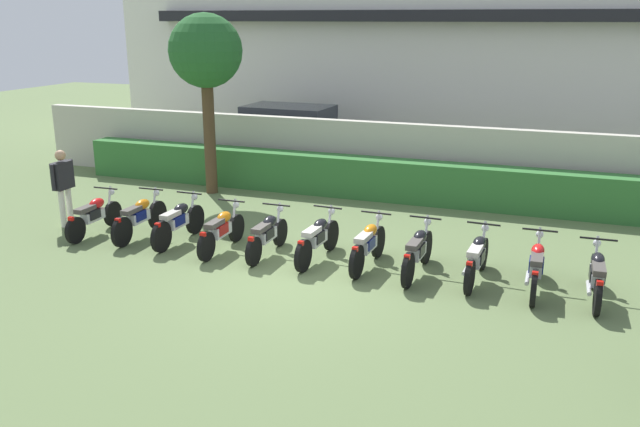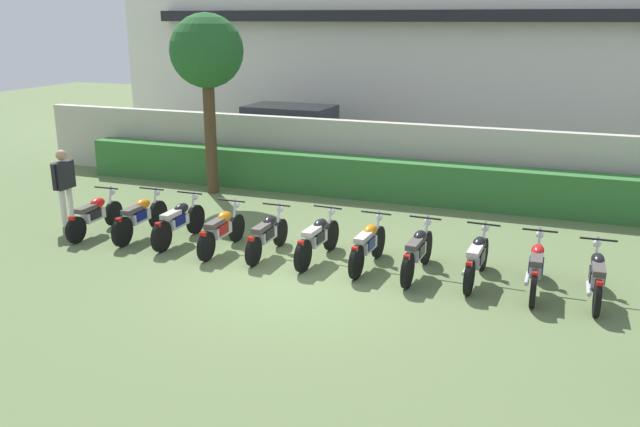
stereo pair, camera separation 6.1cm
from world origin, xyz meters
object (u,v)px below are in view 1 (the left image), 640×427
(motorcycle_in_row_9, at_px, (536,266))
(motorcycle_in_row_10, at_px, (596,275))
(motorcycle_in_row_3, at_px, (221,230))
(motorcycle_in_row_6, at_px, (368,244))
(motorcycle_in_row_1, at_px, (140,217))
(motorcycle_in_row_7, at_px, (418,251))
(motorcycle_in_row_8, at_px, (477,258))
(tree_near_inspector, at_px, (206,54))
(motorcycle_in_row_4, at_px, (267,234))
(motorcycle_in_row_5, at_px, (317,238))
(inspector_person, at_px, (63,181))
(parked_car, at_px, (293,136))
(motorcycle_in_row_2, at_px, (178,222))
(motorcycle_in_row_0, at_px, (94,215))

(motorcycle_in_row_9, height_order, motorcycle_in_row_10, motorcycle_in_row_9)
(motorcycle_in_row_3, relative_size, motorcycle_in_row_6, 1.00)
(motorcycle_in_row_1, xyz_separation_m, motorcycle_in_row_7, (6.05, -0.08, 0.00))
(motorcycle_in_row_6, distance_m, motorcycle_in_row_8, 2.02)
(motorcycle_in_row_3, height_order, motorcycle_in_row_9, motorcycle_in_row_9)
(motorcycle_in_row_7, xyz_separation_m, motorcycle_in_row_10, (3.04, -0.11, -0.01))
(motorcycle_in_row_6, bearing_deg, motorcycle_in_row_9, -89.00)
(tree_near_inspector, relative_size, motorcycle_in_row_4, 2.58)
(motorcycle_in_row_5, bearing_deg, motorcycle_in_row_9, -88.13)
(motorcycle_in_row_8, relative_size, inspector_person, 1.09)
(motorcycle_in_row_6, bearing_deg, motorcycle_in_row_3, 95.25)
(parked_car, relative_size, motorcycle_in_row_10, 2.48)
(motorcycle_in_row_4, height_order, motorcycle_in_row_6, motorcycle_in_row_6)
(parked_car, height_order, tree_near_inspector, tree_near_inspector)
(motorcycle_in_row_4, relative_size, motorcycle_in_row_7, 0.93)
(motorcycle_in_row_9, bearing_deg, parked_car, 43.53)
(parked_car, relative_size, tree_near_inspector, 0.97)
(motorcycle_in_row_4, height_order, motorcycle_in_row_7, motorcycle_in_row_7)
(tree_near_inspector, distance_m, motorcycle_in_row_8, 9.13)
(motorcycle_in_row_2, bearing_deg, motorcycle_in_row_3, -97.41)
(motorcycle_in_row_7, xyz_separation_m, inspector_person, (-8.12, 0.21, 0.58))
(motorcycle_in_row_3, bearing_deg, motorcycle_in_row_4, -85.66)
(tree_near_inspector, distance_m, motorcycle_in_row_10, 10.88)
(motorcycle_in_row_5, xyz_separation_m, motorcycle_in_row_8, (3.04, -0.02, -0.00))
(motorcycle_in_row_3, distance_m, motorcycle_in_row_10, 7.03)
(motorcycle_in_row_10, bearing_deg, motorcycle_in_row_9, 84.92)
(tree_near_inspector, distance_m, inspector_person, 4.88)
(motorcycle_in_row_6, bearing_deg, motorcycle_in_row_1, 92.47)
(motorcycle_in_row_4, bearing_deg, motorcycle_in_row_0, 91.46)
(motorcycle_in_row_8, bearing_deg, motorcycle_in_row_6, 92.95)
(motorcycle_in_row_8, height_order, motorcycle_in_row_10, motorcycle_in_row_8)
(motorcycle_in_row_6, distance_m, inspector_person, 7.18)
(tree_near_inspector, distance_m, motorcycle_in_row_4, 6.22)
(motorcycle_in_row_0, height_order, motorcycle_in_row_8, motorcycle_in_row_8)
(motorcycle_in_row_9, distance_m, inspector_person, 10.21)
(motorcycle_in_row_6, height_order, motorcycle_in_row_8, motorcycle_in_row_6)
(motorcycle_in_row_1, height_order, motorcycle_in_row_8, motorcycle_in_row_1)
(motorcycle_in_row_4, relative_size, motorcycle_in_row_5, 0.93)
(motorcycle_in_row_1, height_order, motorcycle_in_row_3, motorcycle_in_row_1)
(motorcycle_in_row_7, bearing_deg, parked_car, 37.94)
(motorcycle_in_row_3, distance_m, motorcycle_in_row_6, 3.04)
(parked_car, xyz_separation_m, motorcycle_in_row_0, (-1.32, -8.13, -0.50))
(motorcycle_in_row_2, xyz_separation_m, motorcycle_in_row_8, (6.16, -0.02, -0.01))
(parked_car, relative_size, motorcycle_in_row_0, 2.43)
(motorcycle_in_row_3, relative_size, motorcycle_in_row_4, 1.03)
(motorcycle_in_row_3, relative_size, inspector_person, 1.07)
(motorcycle_in_row_1, distance_m, motorcycle_in_row_5, 4.07)
(motorcycle_in_row_3, height_order, motorcycle_in_row_7, motorcycle_in_row_7)
(motorcycle_in_row_4, bearing_deg, motorcycle_in_row_3, 94.73)
(motorcycle_in_row_3, distance_m, motorcycle_in_row_8, 5.06)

